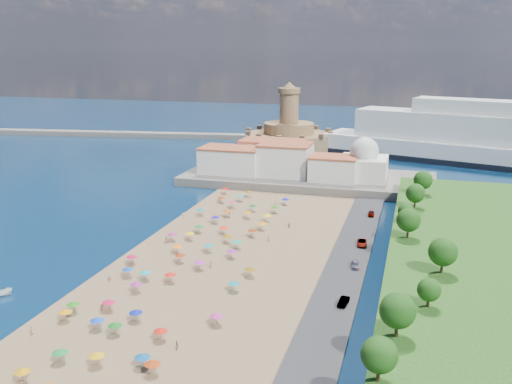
% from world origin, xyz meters
% --- Properties ---
extents(ground, '(700.00, 700.00, 0.00)m').
position_xyz_m(ground, '(0.00, 0.00, 0.00)').
color(ground, '#071938').
rests_on(ground, ground).
extents(terrace, '(90.00, 36.00, 3.00)m').
position_xyz_m(terrace, '(10.00, 73.00, 1.50)').
color(terrace, '#59544C').
rests_on(terrace, ground).
extents(jetty, '(18.00, 70.00, 2.40)m').
position_xyz_m(jetty, '(-12.00, 108.00, 1.20)').
color(jetty, '#59544C').
rests_on(jetty, ground).
extents(breakwater, '(199.03, 34.77, 2.60)m').
position_xyz_m(breakwater, '(-110.00, 153.00, 1.30)').
color(breakwater, '#59544C').
rests_on(breakwater, ground).
extents(waterfront_buildings, '(57.00, 29.00, 11.00)m').
position_xyz_m(waterfront_buildings, '(-3.05, 73.64, 7.88)').
color(waterfront_buildings, silver).
rests_on(waterfront_buildings, terrace).
extents(domed_building, '(16.00, 16.00, 15.00)m').
position_xyz_m(domed_building, '(30.00, 71.00, 8.97)').
color(domed_building, silver).
rests_on(domed_building, terrace).
extents(fortress, '(40.00, 40.00, 32.40)m').
position_xyz_m(fortress, '(-12.00, 138.00, 6.68)').
color(fortress, '#8F6A47').
rests_on(fortress, ground).
extents(cruise_ship, '(150.77, 64.75, 32.94)m').
position_xyz_m(cruise_ship, '(79.65, 124.22, 9.75)').
color(cruise_ship, black).
rests_on(cruise_ship, ground).
extents(beach_parasols, '(32.31, 118.20, 2.20)m').
position_xyz_m(beach_parasols, '(-1.23, -10.82, 2.15)').
color(beach_parasols, gray).
rests_on(beach_parasols, beach).
extents(beachgoers, '(32.72, 92.17, 1.83)m').
position_xyz_m(beachgoers, '(-2.14, 1.75, 1.11)').
color(beachgoers, tan).
rests_on(beachgoers, beach).
extents(parked_cars, '(2.82, 65.21, 1.43)m').
position_xyz_m(parked_cars, '(36.00, 4.79, 1.39)').
color(parked_cars, gray).
rests_on(parked_cars, promenade).
extents(hillside_trees, '(14.26, 107.66, 7.13)m').
position_xyz_m(hillside_trees, '(48.43, -7.20, 10.05)').
color(hillside_trees, '#382314').
rests_on(hillside_trees, hillside).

